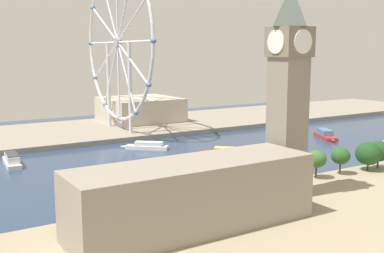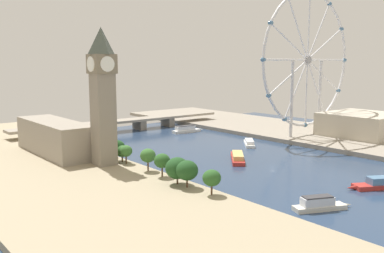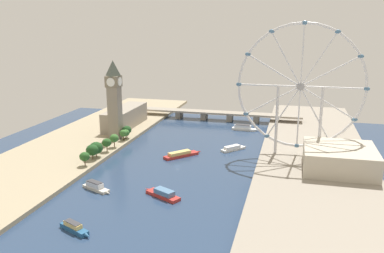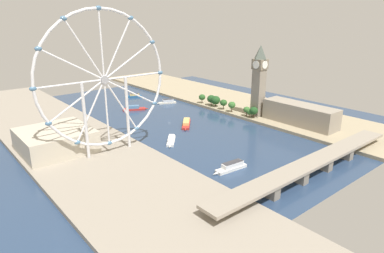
% 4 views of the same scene
% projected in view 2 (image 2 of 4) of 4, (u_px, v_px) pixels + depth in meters
% --- Properties ---
extents(ground_plane, '(382.80, 382.80, 0.00)m').
position_uv_depth(ground_plane, '(272.00, 167.00, 244.34)').
color(ground_plane, navy).
extents(riverbank_left, '(90.00, 520.00, 3.00)m').
position_uv_depth(riverbank_left, '(103.00, 202.00, 178.06)').
color(riverbank_left, tan).
rests_on(riverbank_left, ground_plane).
extents(riverbank_right, '(90.00, 520.00, 3.00)m').
position_uv_depth(riverbank_right, '(370.00, 143.00, 310.18)').
color(riverbank_right, gray).
rests_on(riverbank_right, ground_plane).
extents(clock_tower, '(13.26, 13.26, 74.36)m').
position_uv_depth(clock_tower, '(103.00, 94.00, 231.87)').
color(clock_tower, gray).
rests_on(clock_tower, riverbank_left).
extents(parliament_block, '(22.00, 74.88, 20.14)m').
position_uv_depth(parliament_block, '(55.00, 137.00, 264.99)').
color(parliament_block, gray).
rests_on(parliament_block, riverbank_left).
extents(tree_row_embankment, '(12.44, 90.18, 12.61)m').
position_uv_depth(tree_row_embankment, '(160.00, 161.00, 211.28)').
color(tree_row_embankment, '#513823').
rests_on(tree_row_embankment, riverbank_left).
extents(ferris_wheel, '(105.21, 3.20, 109.45)m').
position_uv_depth(ferris_wheel, '(308.00, 61.00, 327.34)').
color(ferris_wheel, silver).
rests_on(ferris_wheel, riverbank_right).
extents(riverside_hall, '(52.09, 52.81, 17.24)m').
position_uv_depth(riverside_hall, '(363.00, 124.00, 330.59)').
color(riverside_hall, '#BCB29E').
rests_on(riverside_hall, riverbank_right).
extents(river_bridge, '(194.80, 15.76, 9.81)m').
position_uv_depth(river_bridge, '(124.00, 123.00, 371.24)').
color(river_bridge, gray).
rests_on(river_bridge, ground_plane).
extents(tour_boat_0, '(21.58, 23.84, 4.33)m').
position_uv_depth(tour_boat_0, '(249.00, 143.00, 307.61)').
color(tour_boat_0, white).
rests_on(tour_boat_0, ground_plane).
extents(tour_boat_1, '(27.96, 30.46, 4.78)m').
position_uv_depth(tour_boat_1, '(238.00, 157.00, 260.33)').
color(tour_boat_1, '#B22D28').
rests_on(tour_boat_1, ground_plane).
extents(tour_boat_3, '(28.86, 18.43, 5.45)m').
position_uv_depth(tour_boat_3, '(380.00, 184.00, 202.92)').
color(tour_boat_3, '#B22D28').
rests_on(tour_boat_3, ground_plane).
extents(tour_boat_4, '(29.97, 8.22, 6.06)m').
position_uv_depth(tour_boat_4, '(186.00, 130.00, 363.80)').
color(tour_boat_4, white).
rests_on(tour_boat_4, ground_plane).
extents(tour_boat_5, '(25.10, 14.18, 5.85)m').
position_uv_depth(tour_boat_5, '(319.00, 204.00, 172.99)').
color(tour_boat_5, beige).
rests_on(tour_boat_5, ground_plane).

